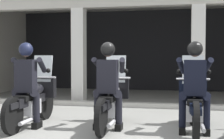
% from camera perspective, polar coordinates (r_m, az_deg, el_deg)
% --- Properties ---
extents(ground_plane, '(80.00, 80.00, 0.00)m').
position_cam_1_polar(ground_plane, '(8.73, 3.35, -6.41)').
color(ground_plane, gray).
extents(station_building, '(10.96, 4.51, 3.28)m').
position_cam_1_polar(station_building, '(11.23, 5.80, 6.29)').
color(station_building, black).
rests_on(station_building, ground).
extents(kerb_strip, '(10.46, 0.24, 0.12)m').
position_cam_1_polar(kerb_strip, '(8.52, 3.82, -6.22)').
color(kerb_strip, '#B7B5AD').
rests_on(kerb_strip, ground).
extents(motorcycle_left, '(0.62, 2.04, 1.35)m').
position_cam_1_polar(motorcycle_left, '(6.48, -13.65, -5.08)').
color(motorcycle_left, black).
rests_on(motorcycle_left, ground).
extents(police_officer_left, '(0.63, 0.61, 1.58)m').
position_cam_1_polar(police_officer_left, '(6.18, -14.83, -1.36)').
color(police_officer_left, black).
rests_on(police_officer_left, ground).
extents(motorcycle_center, '(0.62, 2.04, 1.35)m').
position_cam_1_polar(motorcycle_center, '(6.14, -0.11, -5.41)').
color(motorcycle_center, black).
rests_on(motorcycle_center, ground).
extents(police_officer_center, '(0.63, 0.61, 1.58)m').
position_cam_1_polar(police_officer_center, '(5.82, -0.69, -1.51)').
color(police_officer_center, black).
rests_on(police_officer_center, ground).
extents(motorcycle_right, '(0.62, 2.04, 1.35)m').
position_cam_1_polar(motorcycle_right, '(5.98, 14.20, -5.70)').
color(motorcycle_right, black).
rests_on(motorcycle_right, ground).
extents(police_officer_right, '(0.63, 0.61, 1.58)m').
position_cam_1_polar(police_officer_right, '(5.65, 14.36, -1.71)').
color(police_officer_right, black).
rests_on(police_officer_right, ground).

